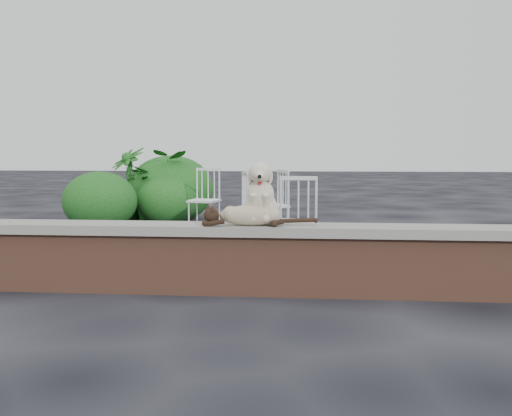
# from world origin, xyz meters

# --- Properties ---
(ground) EXTENTS (60.00, 60.00, 0.00)m
(ground) POSITION_xyz_m (0.00, 0.00, 0.00)
(ground) COLOR black
(ground) RESTS_ON ground
(brick_wall) EXTENTS (6.00, 0.30, 0.50)m
(brick_wall) POSITION_xyz_m (0.00, 0.00, 0.25)
(brick_wall) COLOR brown
(brick_wall) RESTS_ON ground
(capstone) EXTENTS (6.20, 0.40, 0.08)m
(capstone) POSITION_xyz_m (0.00, 0.00, 0.54)
(capstone) COLOR slate
(capstone) RESTS_ON brick_wall
(dog) EXTENTS (0.37, 0.47, 0.53)m
(dog) POSITION_xyz_m (0.41, 0.09, 0.85)
(dog) COLOR beige
(dog) RESTS_ON capstone
(cat) EXTENTS (1.13, 0.31, 0.19)m
(cat) POSITION_xyz_m (0.33, -0.06, 0.68)
(cat) COLOR tan
(cat) RESTS_ON capstone
(chair_b) EXTENTS (0.64, 0.64, 0.94)m
(chair_b) POSITION_xyz_m (-0.73, 3.72, 0.47)
(chair_b) COLOR white
(chair_b) RESTS_ON ground
(chair_c) EXTENTS (0.58, 0.58, 0.94)m
(chair_c) POSITION_xyz_m (0.71, 1.25, 0.47)
(chair_c) COLOR white
(chair_c) RESTS_ON ground
(chair_e) EXTENTS (0.70, 0.70, 0.94)m
(chair_e) POSITION_xyz_m (0.20, 2.59, 0.47)
(chair_e) COLOR white
(chair_e) RESTS_ON ground
(chair_d) EXTENTS (0.75, 0.75, 0.94)m
(chair_d) POSITION_xyz_m (0.31, 3.02, 0.47)
(chair_d) COLOR white
(chair_d) RESTS_ON ground
(potted_plant_a) EXTENTS (1.37, 1.29, 1.22)m
(potted_plant_a) POSITION_xyz_m (-1.75, 4.87, 0.61)
(potted_plant_a) COLOR #184D16
(potted_plant_a) RESTS_ON ground
(potted_plant_b) EXTENTS (1.00, 1.00, 1.26)m
(potted_plant_b) POSITION_xyz_m (-2.32, 5.05, 0.63)
(potted_plant_b) COLOR #184D16
(potted_plant_b) RESTS_ON ground
(shrubbery) EXTENTS (2.20, 2.38, 1.19)m
(shrubbery) POSITION_xyz_m (-1.78, 4.70, 0.47)
(shrubbery) COLOR #184D16
(shrubbery) RESTS_ON ground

